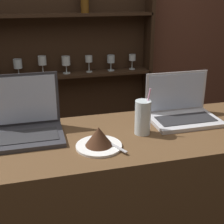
{
  "coord_description": "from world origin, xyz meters",
  "views": [
    {
      "loc": [
        -0.22,
        -0.91,
        1.63
      ],
      "look_at": [
        0.1,
        0.28,
        1.15
      ],
      "focal_mm": 50.0,
      "sensor_mm": 36.0,
      "label": 1
    }
  ],
  "objects": [
    {
      "name": "water_glass",
      "position": [
        0.22,
        0.25,
        1.12
      ],
      "size": [
        0.07,
        0.07,
        0.2
      ],
      "color": "silver",
      "rests_on": "bar_counter"
    },
    {
      "name": "laptop_far",
      "position": [
        0.46,
        0.36,
        1.09
      ],
      "size": [
        0.32,
        0.22,
        0.22
      ],
      "color": "silver",
      "rests_on": "bar_counter"
    },
    {
      "name": "cake_plate",
      "position": [
        0.01,
        0.17,
        1.08
      ],
      "size": [
        0.18,
        0.19,
        0.09
      ],
      "color": "white",
      "rests_on": "bar_counter"
    },
    {
      "name": "back_shelf",
      "position": [
        0.03,
        1.56,
        0.96
      ],
      "size": [
        1.39,
        0.18,
        1.82
      ],
      "color": "#332114",
      "rests_on": "ground_plane"
    },
    {
      "name": "laptop_near",
      "position": [
        -0.27,
        0.36,
        1.1
      ],
      "size": [
        0.31,
        0.24,
        0.25
      ],
      "color": "#333338",
      "rests_on": "bar_counter"
    },
    {
      "name": "back_wall",
      "position": [
        0.0,
        1.63,
        1.35
      ],
      "size": [
        7.0,
        0.06,
        2.7
      ],
      "color": "brown",
      "rests_on": "ground_plane"
    }
  ]
}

